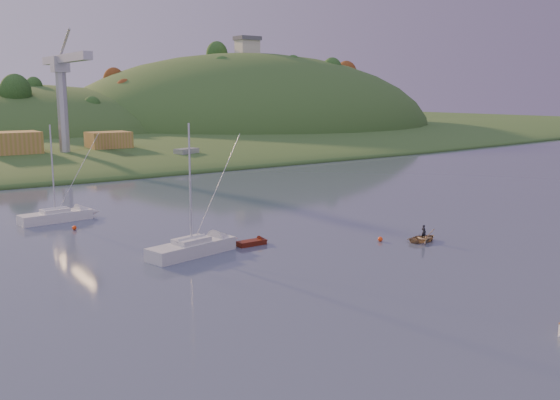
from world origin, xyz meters
TOP-DOWN VIEW (x-y plane):
  - shore_slope at (0.00, 165.00)m, footprint 640.00×150.00m
  - hill_center at (10.00, 210.00)m, footprint 140.00×120.00m
  - hill_right at (95.00, 195.00)m, footprint 150.00×130.00m
  - hilltop_house at (95.00, 195.00)m, footprint 9.00×7.00m
  - wharf at (5.00, 122.00)m, footprint 42.00×16.00m
  - shed_west at (-8.00, 123.00)m, footprint 11.00×8.00m
  - shed_east at (13.00, 124.00)m, footprint 9.00×7.00m
  - dock_crane at (2.00, 118.39)m, footprint 3.20×28.00m
  - sailboat_near at (-10.38, 37.74)m, footprint 9.34×4.57m
  - sailboat_far at (-16.51, 61.09)m, footprint 8.50×3.32m
  - canoe at (11.74, 28.88)m, footprint 3.46×2.51m
  - paddler at (11.74, 28.88)m, footprint 0.37×0.55m
  - red_tender at (-3.00, 37.77)m, footprint 3.54×1.22m
  - work_vessel at (24.42, 108.00)m, footprint 13.29×8.65m
  - buoy_1 at (8.07, 31.44)m, footprint 0.50×0.50m
  - buoy_2 at (-16.11, 55.15)m, footprint 0.50×0.50m

SIDE VIEW (x-z plane):
  - shore_slope at x=0.00m, z-range -3.50..3.50m
  - hill_center at x=10.00m, z-range -18.00..18.00m
  - hill_right at x=95.00m, z-range -30.00..30.00m
  - buoy_1 at x=8.07m, z-range 0.00..0.50m
  - buoy_2 at x=-16.11m, z-range 0.00..0.50m
  - red_tender at x=-3.00m, z-range -0.35..0.85m
  - canoe at x=11.74m, z-range 0.00..0.71m
  - sailboat_far at x=-16.51m, z-range -5.01..6.50m
  - paddler at x=11.74m, z-range 0.00..1.50m
  - sailboat_near at x=-10.38m, z-range -5.43..7.01m
  - work_vessel at x=24.42m, z-range -0.46..2.76m
  - wharf at x=5.00m, z-range 0.00..2.40m
  - shed_east at x=13.00m, z-range 2.40..6.40m
  - shed_west at x=-8.00m, z-range 2.40..7.20m
  - dock_crane at x=2.00m, z-range 7.02..27.32m
  - hilltop_house at x=95.00m, z-range 30.18..36.63m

